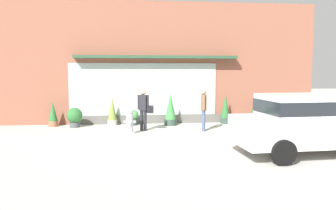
% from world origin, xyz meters
% --- Properties ---
extents(ground_plane, '(60.00, 60.00, 0.00)m').
position_xyz_m(ground_plane, '(0.00, 0.00, 0.00)').
color(ground_plane, '#B2AFA8').
extents(curb_strip, '(14.00, 0.24, 0.12)m').
position_xyz_m(curb_strip, '(0.00, -0.20, 0.06)').
color(curb_strip, '#B2B2AD').
rests_on(curb_strip, ground_plane).
extents(storefront, '(14.00, 0.81, 5.16)m').
position_xyz_m(storefront, '(-0.01, 3.19, 2.52)').
color(storefront, '#935642').
rests_on(storefront, ground_plane).
extents(fire_hydrant, '(0.43, 0.41, 0.96)m').
position_xyz_m(fire_hydrant, '(-1.17, 0.52, 0.49)').
color(fire_hydrant, '#B2B2B7').
rests_on(fire_hydrant, ground_plane).
extents(pedestrian_with_handbag, '(0.58, 0.36, 1.56)m').
position_xyz_m(pedestrian_with_handbag, '(-0.63, 1.13, 0.89)').
color(pedestrian_with_handbag, '#232328').
rests_on(pedestrian_with_handbag, ground_plane).
extents(pedestrian_passerby, '(0.24, 0.49, 1.58)m').
position_xyz_m(pedestrian_passerby, '(1.58, 0.83, 0.92)').
color(pedestrian_passerby, '#475675').
rests_on(pedestrian_passerby, ground_plane).
extents(parked_car_white, '(4.21, 2.10, 1.62)m').
position_xyz_m(parked_car_white, '(3.58, -3.16, 0.91)').
color(parked_car_white, white).
rests_on(parked_car_white, ground_plane).
extents(potted_plant_near_hydrant, '(0.40, 0.40, 1.29)m').
position_xyz_m(potted_plant_near_hydrant, '(2.91, 2.57, 0.62)').
color(potted_plant_near_hydrant, '#33473D').
rests_on(potted_plant_near_hydrant, ground_plane).
extents(potted_plant_by_entrance, '(0.62, 0.62, 0.78)m').
position_xyz_m(potted_plant_by_entrance, '(-3.33, 2.25, 0.43)').
color(potted_plant_by_entrance, '#4C4C51').
rests_on(potted_plant_by_entrance, ground_plane).
extents(potted_plant_corner_tall, '(0.41, 0.41, 1.13)m').
position_xyz_m(potted_plant_corner_tall, '(-1.86, 2.66, 0.54)').
color(potted_plant_corner_tall, '#B7B2A3').
rests_on(potted_plant_corner_tall, ground_plane).
extents(potted_plant_window_left, '(0.43, 0.43, 0.65)m').
position_xyz_m(potted_plant_window_left, '(4.19, 2.38, 0.35)').
color(potted_plant_window_left, '#4C4C51').
rests_on(potted_plant_window_left, ground_plane).
extents(potted_plant_window_center, '(0.39, 0.39, 0.63)m').
position_xyz_m(potted_plant_window_center, '(-0.99, 2.53, 0.34)').
color(potted_plant_window_center, '#33473D').
rests_on(potted_plant_window_center, ground_plane).
extents(potted_plant_trailing_edge, '(0.40, 0.40, 1.00)m').
position_xyz_m(potted_plant_trailing_edge, '(-4.23, 2.59, 0.48)').
color(potted_plant_trailing_edge, '#9E6042').
rests_on(potted_plant_trailing_edge, ground_plane).
extents(potted_plant_low_front, '(0.51, 0.51, 1.31)m').
position_xyz_m(potted_plant_low_front, '(0.52, 2.33, 0.63)').
color(potted_plant_low_front, '#33473D').
rests_on(potted_plant_low_front, ground_plane).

